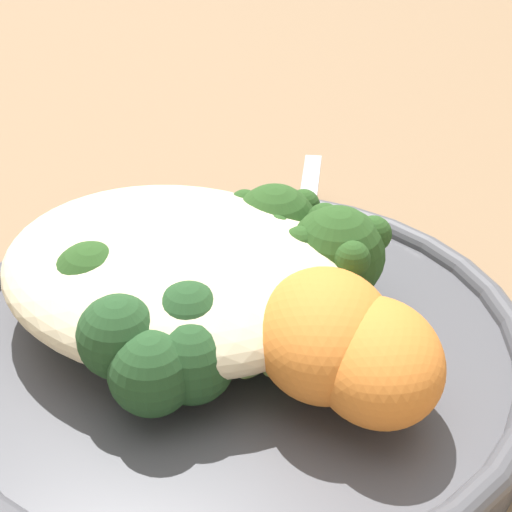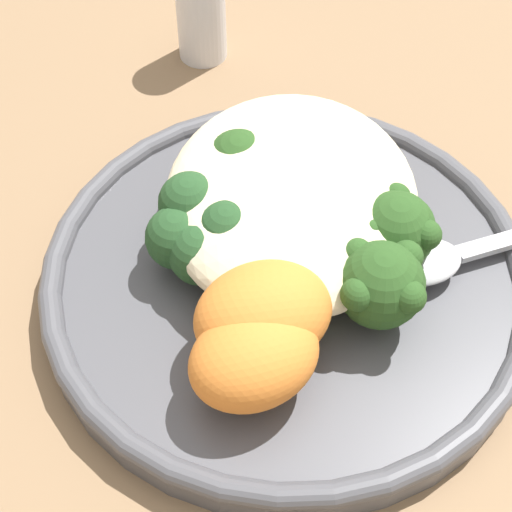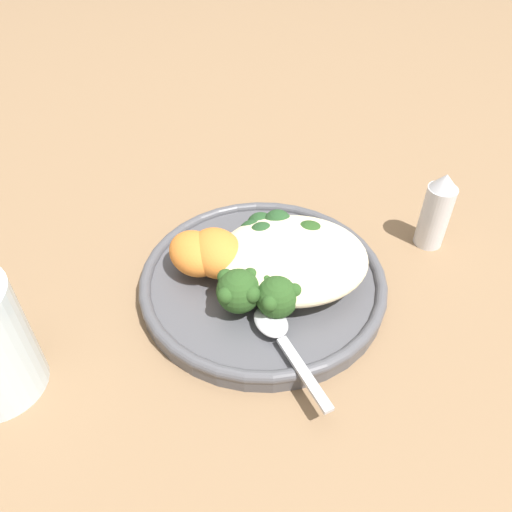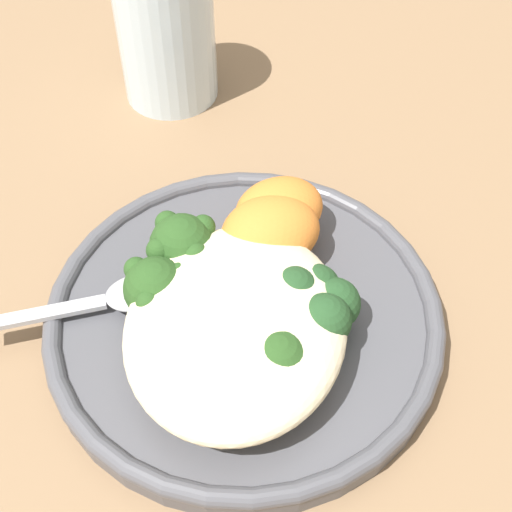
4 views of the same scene
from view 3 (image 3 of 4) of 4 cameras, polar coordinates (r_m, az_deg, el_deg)
ground_plane at (r=0.52m, az=2.83°, el=-3.65°), size 4.00×4.00×0.00m
plate at (r=0.51m, az=0.81°, el=-3.04°), size 0.25×0.25×0.02m
quinoa_mound at (r=0.49m, az=4.09°, el=-0.09°), size 0.15×0.13×0.04m
broccoli_stalk_0 at (r=0.46m, az=-1.98°, el=-3.63°), size 0.04×0.10×0.04m
broccoli_stalk_1 at (r=0.46m, az=1.68°, el=-4.05°), size 0.07×0.10×0.04m
broccoli_stalk_2 at (r=0.48m, az=1.99°, el=-2.56°), size 0.07×0.07×0.03m
broccoli_stalk_3 at (r=0.49m, az=3.44°, el=-1.08°), size 0.12×0.05×0.03m
broccoli_stalk_4 at (r=0.51m, az=4.85°, el=1.51°), size 0.11×0.05×0.04m
sweet_potato_chunk_0 at (r=0.50m, az=-6.98°, el=0.30°), size 0.07×0.08×0.04m
sweet_potato_chunk_1 at (r=0.49m, az=-4.50°, el=0.35°), size 0.07×0.08×0.04m
kale_tuft at (r=0.52m, az=1.09°, el=2.73°), size 0.06×0.06×0.04m
spoon at (r=0.44m, az=2.49°, el=-8.65°), size 0.06×0.12×0.01m
salt_shaker at (r=0.57m, az=19.93°, el=4.90°), size 0.03×0.03×0.09m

